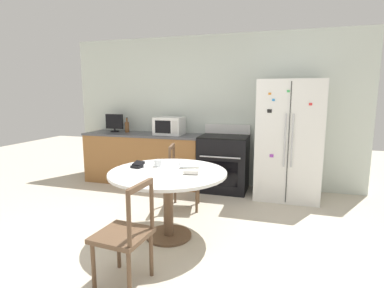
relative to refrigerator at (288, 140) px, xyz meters
The scene contains 15 objects.
ground_plane 2.74m from the refrigerator, 121.28° to the right, with size 14.00×14.00×0.00m, color beige.
back_wall 1.47m from the refrigerator, 161.80° to the left, with size 5.20×0.10×2.60m.
kitchen_counter 2.52m from the refrigerator, behind, with size 2.15×0.64×0.90m.
refrigerator is the anchor object (origin of this frame).
oven_range 1.09m from the refrigerator, behind, with size 0.78×0.68×1.08m.
microwave 1.99m from the refrigerator, behind, with size 0.48×0.40×0.30m.
countertop_tv 3.11m from the refrigerator, behind, with size 0.34×0.16×0.33m.
counter_bottle 2.85m from the refrigerator, behind, with size 0.08×0.08×0.28m.
dining_table 2.22m from the refrigerator, 125.39° to the right, with size 1.30×1.30×0.76m.
dining_chair_near 3.04m from the refrigerator, 115.91° to the right, with size 0.46×0.46×0.90m.
dining_chair_far 1.73m from the refrigerator, 146.94° to the right, with size 0.50×0.50×0.90m.
candle_glass 2.19m from the refrigerator, 132.11° to the right, with size 0.09×0.09×0.08m.
folded_napkin 2.11m from the refrigerator, 118.08° to the right, with size 0.17×0.08×0.05m.
wallet 2.41m from the refrigerator, 133.87° to the right, with size 0.14×0.15×0.07m.
mail_stack 1.87m from the refrigerator, 127.31° to the right, with size 0.31×0.36×0.02m.
Camera 1 is at (1.24, -2.56, 1.60)m, focal length 28.00 mm.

